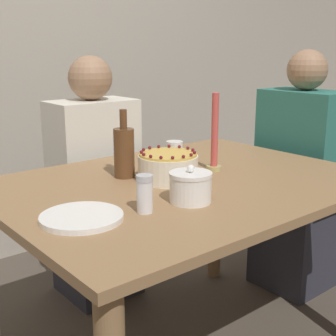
% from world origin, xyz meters
% --- Properties ---
extents(wall_behind, '(8.00, 0.05, 2.60)m').
position_xyz_m(wall_behind, '(0.00, 1.40, 1.30)').
color(wall_behind, '#ADA393').
rests_on(wall_behind, ground_plane).
extents(dining_table, '(1.33, 0.99, 0.75)m').
position_xyz_m(dining_table, '(0.00, 0.00, 0.63)').
color(dining_table, '#936D47').
rests_on(dining_table, ground_plane).
extents(cake, '(0.22, 0.22, 0.11)m').
position_xyz_m(cake, '(-0.05, 0.04, 0.80)').
color(cake, '#EFE5CC').
rests_on(cake, dining_table).
extents(sugar_bowl, '(0.13, 0.13, 0.12)m').
position_xyz_m(sugar_bowl, '(-0.15, -0.19, 0.80)').
color(sugar_bowl, white).
rests_on(sugar_bowl, dining_table).
extents(sugar_shaker, '(0.05, 0.05, 0.11)m').
position_xyz_m(sugar_shaker, '(-0.31, -0.18, 0.80)').
color(sugar_shaker, white).
rests_on(sugar_shaker, dining_table).
extents(plate_stack, '(0.23, 0.23, 0.02)m').
position_xyz_m(plate_stack, '(-0.49, -0.12, 0.76)').
color(plate_stack, white).
rests_on(plate_stack, dining_table).
extents(candle, '(0.06, 0.06, 0.30)m').
position_xyz_m(candle, '(0.18, 0.03, 0.87)').
color(candle, tan).
rests_on(candle, dining_table).
extents(bottle, '(0.08, 0.08, 0.25)m').
position_xyz_m(bottle, '(-0.14, 0.18, 0.84)').
color(bottle, brown).
rests_on(bottle, dining_table).
extents(cup, '(0.07, 0.07, 0.08)m').
position_xyz_m(cup, '(0.16, 0.25, 0.79)').
color(cup, white).
rests_on(cup, dining_table).
extents(person_man_blue_shirt, '(0.40, 0.34, 1.18)m').
position_xyz_m(person_man_blue_shirt, '(0.03, 0.69, 0.51)').
color(person_man_blue_shirt, '#2D2D38').
rests_on(person_man_blue_shirt, ground_plane).
extents(person_woman_floral, '(0.34, 0.40, 1.21)m').
position_xyz_m(person_woman_floral, '(0.86, 0.11, 0.52)').
color(person_woman_floral, '#2D2D38').
rests_on(person_woman_floral, ground_plane).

